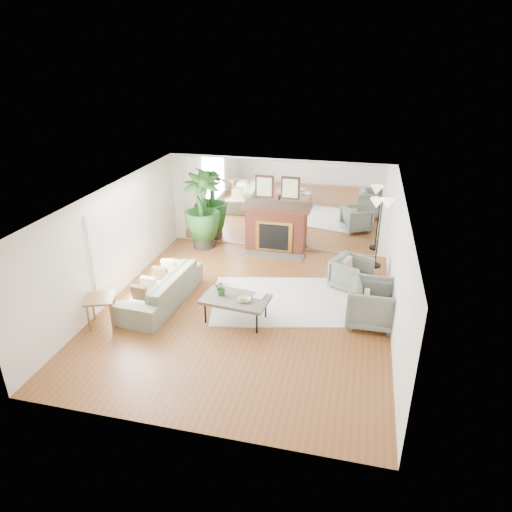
% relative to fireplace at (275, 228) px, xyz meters
% --- Properties ---
extents(ground, '(7.00, 7.00, 0.00)m').
position_rel_fireplace_xyz_m(ground, '(0.00, -3.26, -0.66)').
color(ground, brown).
rests_on(ground, ground).
extents(wall_left, '(0.02, 7.00, 2.50)m').
position_rel_fireplace_xyz_m(wall_left, '(-2.99, -3.26, 0.59)').
color(wall_left, white).
rests_on(wall_left, ground).
extents(wall_right, '(0.02, 7.00, 2.50)m').
position_rel_fireplace_xyz_m(wall_right, '(2.99, -3.26, 0.59)').
color(wall_right, white).
rests_on(wall_right, ground).
extents(wall_back, '(6.00, 0.02, 2.50)m').
position_rel_fireplace_xyz_m(wall_back, '(0.00, 0.23, 0.59)').
color(wall_back, white).
rests_on(wall_back, ground).
extents(mirror_panel, '(5.40, 0.04, 2.40)m').
position_rel_fireplace_xyz_m(mirror_panel, '(0.00, 0.21, 0.59)').
color(mirror_panel, silver).
rests_on(mirror_panel, wall_back).
extents(window_panel, '(0.04, 2.40, 1.50)m').
position_rel_fireplace_xyz_m(window_panel, '(-2.96, -2.86, 0.69)').
color(window_panel, '#B2E09E').
rests_on(window_panel, wall_left).
extents(fireplace, '(1.85, 0.83, 2.05)m').
position_rel_fireplace_xyz_m(fireplace, '(0.00, 0.00, 0.00)').
color(fireplace, brown).
rests_on(fireplace, ground).
extents(area_rug, '(3.41, 2.75, 0.03)m').
position_rel_fireplace_xyz_m(area_rug, '(0.69, -2.71, -0.64)').
color(area_rug, silver).
rests_on(area_rug, ground).
extents(coffee_table, '(1.40, 0.91, 0.53)m').
position_rel_fireplace_xyz_m(coffee_table, '(-0.08, -3.71, -0.17)').
color(coffee_table, '#5A5247').
rests_on(coffee_table, ground).
extents(sofa, '(1.11, 2.46, 0.70)m').
position_rel_fireplace_xyz_m(sofa, '(-1.87, -3.36, -0.31)').
color(sofa, gray).
rests_on(sofa, ground).
extents(armchair_back, '(1.07, 1.06, 0.74)m').
position_rel_fireplace_xyz_m(armchair_back, '(2.13, -1.70, -0.29)').
color(armchair_back, slate).
rests_on(armchair_back, ground).
extents(armchair_front, '(0.99, 0.96, 0.90)m').
position_rel_fireplace_xyz_m(armchair_front, '(2.60, -3.18, -0.21)').
color(armchair_front, slate).
rests_on(armchair_front, ground).
extents(side_table, '(0.70, 0.70, 0.62)m').
position_rel_fireplace_xyz_m(side_table, '(-2.65, -4.48, -0.14)').
color(side_table, olive).
rests_on(side_table, ground).
extents(potted_ficus, '(1.29, 1.29, 2.11)m').
position_rel_fireplace_xyz_m(potted_ficus, '(-2.01, -0.19, 0.47)').
color(potted_ficus, black).
rests_on(potted_ficus, ground).
extents(floor_lamp, '(0.58, 0.32, 1.80)m').
position_rel_fireplace_xyz_m(floor_lamp, '(2.70, -0.39, 0.88)').
color(floor_lamp, black).
rests_on(floor_lamp, ground).
extents(tabletop_plant, '(0.32, 0.30, 0.31)m').
position_rel_fireplace_xyz_m(tabletop_plant, '(-0.40, -3.65, 0.03)').
color(tabletop_plant, '#2F6625').
rests_on(tabletop_plant, coffee_table).
extents(fruit_bowl, '(0.30, 0.30, 0.06)m').
position_rel_fireplace_xyz_m(fruit_bowl, '(0.12, -3.80, -0.10)').
color(fruit_bowl, olive).
rests_on(fruit_bowl, coffee_table).
extents(book, '(0.24, 0.30, 0.02)m').
position_rel_fireplace_xyz_m(book, '(0.27, -3.52, -0.12)').
color(book, olive).
rests_on(book, coffee_table).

